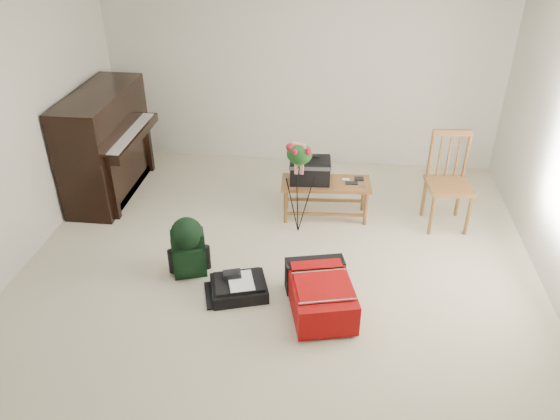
# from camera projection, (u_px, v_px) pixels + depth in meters

# --- Properties ---
(floor) EXTENTS (5.00, 5.50, 0.01)m
(floor) POSITION_uv_depth(u_px,v_px,m) (275.00, 286.00, 5.11)
(floor) COLOR beige
(floor) RESTS_ON ground
(ceiling) EXTENTS (5.00, 5.50, 0.01)m
(ceiling) POSITION_uv_depth(u_px,v_px,m) (273.00, 7.00, 3.82)
(ceiling) COLOR white
(ceiling) RESTS_ON wall_back
(wall_back) EXTENTS (5.00, 0.04, 2.50)m
(wall_back) POSITION_uv_depth(u_px,v_px,m) (302.00, 69.00, 6.80)
(wall_back) COLOR silver
(wall_back) RESTS_ON floor
(piano) EXTENTS (0.71, 1.50, 1.25)m
(piano) POSITION_uv_depth(u_px,v_px,m) (107.00, 146.00, 6.38)
(piano) COLOR black
(piano) RESTS_ON floor
(bench) EXTENTS (0.99, 0.45, 0.75)m
(bench) POSITION_uv_depth(u_px,v_px,m) (315.00, 174.00, 5.93)
(bench) COLOR brown
(bench) RESTS_ON floor
(dining_chair) EXTENTS (0.49, 0.49, 1.04)m
(dining_chair) POSITION_uv_depth(u_px,v_px,m) (449.00, 182.00, 5.81)
(dining_chair) COLOR brown
(dining_chair) RESTS_ON floor
(red_suitcase) EXTENTS (0.68, 0.87, 0.33)m
(red_suitcase) POSITION_uv_depth(u_px,v_px,m) (321.00, 291.00, 4.79)
(red_suitcase) COLOR #B40C07
(red_suitcase) RESTS_ON floor
(black_duffel) EXTENTS (0.59, 0.53, 0.21)m
(black_duffel) POSITION_uv_depth(u_px,v_px,m) (239.00, 287.00, 4.98)
(black_duffel) COLOR black
(black_duffel) RESTS_ON floor
(green_backpack) EXTENTS (0.35, 0.33, 0.61)m
(green_backpack) POSITION_uv_depth(u_px,v_px,m) (188.00, 245.00, 5.11)
(green_backpack) COLOR black
(green_backpack) RESTS_ON floor
(flower_stand) EXTENTS (0.41, 0.41, 1.07)m
(flower_stand) POSITION_uv_depth(u_px,v_px,m) (299.00, 189.00, 5.66)
(flower_stand) COLOR black
(flower_stand) RESTS_ON floor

